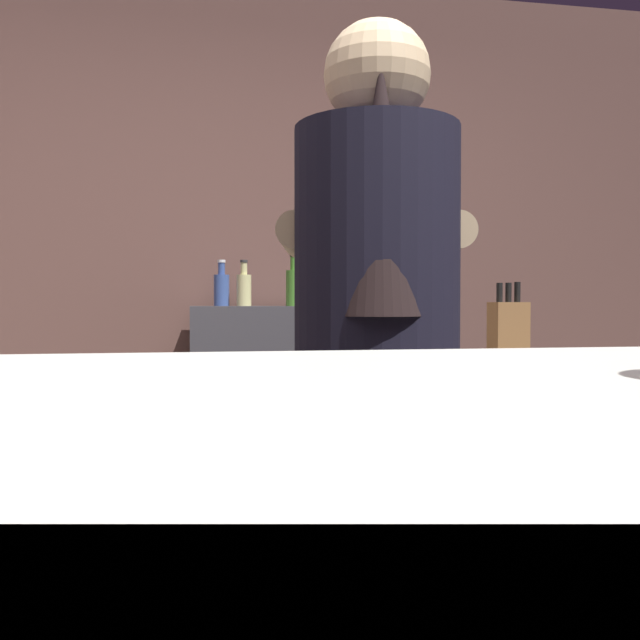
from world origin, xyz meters
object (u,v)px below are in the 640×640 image
(bartender, at_px, (377,370))
(bottle_soy, at_px, (244,288))
(bottle_hot_sauce, at_px, (294,286))
(knife_block, at_px, (508,335))
(bottle_olive_oil, at_px, (222,288))
(chefs_knife, at_px, (438,374))
(mixing_bowl, at_px, (196,372))

(bartender, height_order, bottle_soy, bartender)
(bartender, bearing_deg, bottle_hot_sauce, 8.04)
(knife_block, height_order, bottle_soy, bottle_soy)
(bartender, distance_m, bottle_olive_oil, 1.91)
(chefs_knife, bearing_deg, bottle_soy, 100.73)
(chefs_knife, xyz_separation_m, bottle_soy, (-0.43, 1.42, 0.26))
(bottle_olive_oil, bearing_deg, bartender, -82.41)
(bartender, height_order, chefs_knife, bartender)
(knife_block, height_order, bottle_hot_sauce, bottle_hot_sauce)
(bottle_olive_oil, bearing_deg, knife_block, -59.81)
(bartender, relative_size, chefs_knife, 7.11)
(knife_block, bearing_deg, chefs_knife, -155.65)
(knife_block, bearing_deg, mixing_bowl, -168.58)
(bartender, bearing_deg, chefs_knife, -24.26)
(bartender, distance_m, bottle_hot_sauce, 1.77)
(knife_block, height_order, bottle_olive_oil, bottle_olive_oil)
(knife_block, distance_m, bottle_soy, 1.49)
(bottle_soy, bearing_deg, knife_block, -62.25)
(bottle_olive_oil, relative_size, bottle_hot_sauce, 0.90)
(knife_block, xyz_separation_m, mixing_bowl, (-0.91, -0.18, -0.08))
(bartender, relative_size, mixing_bowl, 8.50)
(bartender, xyz_separation_m, bottle_hot_sauce, (0.07, 1.75, 0.22))
(mixing_bowl, distance_m, bottle_hot_sauce, 1.50)
(bartender, distance_m, bottle_soy, 1.85)
(bartender, xyz_separation_m, chefs_knife, (0.28, 0.41, -0.06))
(mixing_bowl, bearing_deg, bottle_olive_oil, 85.59)
(chefs_knife, distance_m, bottle_hot_sauce, 1.39)
(bottle_olive_oil, bearing_deg, bottle_soy, -25.64)
(chefs_knife, height_order, bottle_soy, bottle_soy)
(bottle_hot_sauce, xyz_separation_m, bottle_soy, (-0.22, 0.08, -0.01))
(mixing_bowl, distance_m, bottle_olive_oil, 1.56)
(knife_block, distance_m, bottle_hot_sauce, 1.33)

